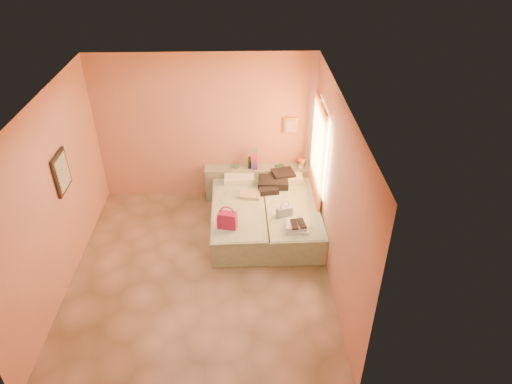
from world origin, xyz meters
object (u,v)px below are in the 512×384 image
towel_stack (298,227)px  headboard_ledge (259,182)px  magenta_handbag (227,220)px  flower_vase (301,162)px  green_book (280,166)px  bed_left (239,217)px  bed_right (291,216)px  water_bottle (250,163)px  blue_handbag (285,211)px

towel_stack → headboard_ledge: bearing=108.1°
magenta_handbag → headboard_ledge: bearing=82.7°
flower_vase → green_book: bearing=176.3°
headboard_ledge → bed_left: size_ratio=1.02×
magenta_handbag → green_book: bearing=71.1°
green_book → bed_right: bearing=-101.3°
water_bottle → blue_handbag: size_ratio=0.88×
headboard_ledge → flower_vase: 0.91m
water_bottle → bed_left: bearing=-101.0°
green_book → magenta_handbag: (-0.96, -1.63, -0.02)m
bed_right → blue_handbag: blue_handbag is taller
flower_vase → magenta_handbag: (-1.36, -1.60, -0.12)m
headboard_ledge → blue_handbag: (0.38, -1.36, 0.26)m
headboard_ledge → green_book: bearing=-1.4°
water_bottle → green_book: bearing=1.8°
blue_handbag → towel_stack: (0.18, -0.38, -0.03)m
headboard_ledge → water_bottle: (-0.18, -0.03, 0.44)m
bed_left → magenta_handbag: size_ratio=6.59×
green_book → blue_handbag: (-0.02, -1.35, -0.08)m
flower_vase → magenta_handbag: bearing=-130.3°
bed_right → blue_handbag: 0.48m
magenta_handbag → blue_handbag: 0.99m
bed_left → water_bottle: water_bottle is taller
towel_stack → magenta_handbag: bearing=175.2°
bed_left → blue_handbag: bearing=-23.4°
flower_vase → towel_stack: flower_vase is taller
bed_left → bed_right: size_ratio=1.00×
headboard_ledge → water_bottle: 0.47m
magenta_handbag → blue_handbag: magenta_handbag is taller
bed_left → green_book: (0.77, 1.04, 0.41)m
headboard_ledge → water_bottle: bearing=-171.1°
headboard_ledge → green_book: green_book is taller
headboard_ledge → towel_stack: 1.84m
blue_handbag → headboard_ledge: bearing=87.3°
bed_right → towel_stack: bearing=-87.8°
bed_left → bed_right: (0.90, 0.00, 0.00)m
bed_left → magenta_handbag: magenta_handbag is taller
magenta_handbag → towel_stack: 1.14m
green_book → water_bottle: bearing=163.5°
bed_right → magenta_handbag: size_ratio=6.59×
water_bottle → headboard_ledge: bearing=8.9°
flower_vase → headboard_ledge: bearing=177.5°
water_bottle → flower_vase: bearing=-0.5°
headboard_ledge → green_book: 0.52m
headboard_ledge → bed_left: headboard_ledge is taller
bed_left → flower_vase: size_ratio=8.79×
flower_vase → towel_stack: bearing=-97.8°
magenta_handbag → towel_stack: bearing=6.7°
bed_left → water_bottle: 1.16m
towel_stack → green_book: bearing=95.6°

